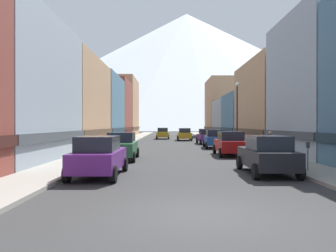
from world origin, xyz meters
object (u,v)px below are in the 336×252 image
object	(u,v)px
parking_meter_near	(309,152)
car_left_1	(123,146)
car_left_0	(100,156)
car_right_1	(232,143)
pedestrian_0	(271,144)
potted_plant_0	(270,145)
streetlamp_right	(239,105)
car_driving_0	(186,134)
car_driving_1	(164,133)
car_right_0	(269,155)
car_right_3	(208,136)
car_right_2	(216,139)

from	to	relation	value
parking_meter_near	car_left_1	bearing A→B (deg)	147.27
car_left_0	parking_meter_near	xyz separation A→B (m)	(9.55, 0.86, 0.11)
car_right_1	pedestrian_0	world-z (taller)	pedestrian_0
potted_plant_0	streetlamp_right	xyz separation A→B (m)	(-1.65, 3.65, 3.26)
pedestrian_0	car_right_1	bearing A→B (deg)	147.74
car_driving_0	car_driving_1	xyz separation A→B (m)	(-3.20, 5.20, 0.00)
potted_plant_0	car_right_0	bearing A→B (deg)	-107.25
car_left_1	car_driving_1	size ratio (longest dim) A/B	1.01
car_right_3	car_driving_1	distance (m)	14.70
car_right_2	car_driving_1	distance (m)	21.19
car_right_3	parking_meter_near	xyz separation A→B (m)	(1.95, -23.57, 0.11)
car_right_0	car_right_3	distance (m)	23.74
parking_meter_near	pedestrian_0	world-z (taller)	pedestrian_0
car_right_2	car_driving_1	bearing A→B (deg)	104.76
car_right_0	car_right_2	world-z (taller)	same
car_right_1	pedestrian_0	bearing A→B (deg)	-32.26
car_left_0	car_driving_1	world-z (taller)	same
pedestrian_0	car_driving_1	bearing A→B (deg)	104.70
streetlamp_right	car_right_1	bearing A→B (deg)	-107.48
car_left_1	car_left_0	bearing A→B (deg)	-89.99
car_left_1	parking_meter_near	world-z (taller)	car_left_1
potted_plant_0	car_right_2	bearing A→B (deg)	115.85
car_left_0	car_driving_1	bearing A→B (deg)	86.69
car_left_0	parking_meter_near	bearing A→B (deg)	5.17
car_left_1	car_right_3	size ratio (longest dim) A/B	0.99
car_right_1	parking_meter_near	world-z (taller)	car_right_1
car_right_2	car_driving_0	distance (m)	15.45
car_driving_0	streetlamp_right	xyz separation A→B (m)	(3.75, -18.25, 3.09)
car_left_1	car_right_2	world-z (taller)	same
car_right_0	parking_meter_near	size ratio (longest dim) A/B	3.33
pedestrian_0	car_left_1	bearing A→B (deg)	-173.29
car_right_1	car_right_3	distance (m)	14.70
car_left_1	car_right_0	size ratio (longest dim) A/B	1.00
car_right_0	potted_plant_0	distance (m)	10.79
streetlamp_right	car_left_0	bearing A→B (deg)	-121.98
car_driving_0	pedestrian_0	world-z (taller)	pedestrian_0
car_right_2	parking_meter_near	distance (m)	16.86
car_left_1	pedestrian_0	size ratio (longest dim) A/B	2.61
car_driving_0	car_left_1	bearing A→B (deg)	-101.78
car_left_1	car_right_2	xyz separation A→B (m)	(7.60, 10.61, 0.00)
car_left_1	car_driving_1	xyz separation A→B (m)	(2.20, 31.10, 0.00)
parking_meter_near	car_right_1	bearing A→B (deg)	102.41
car_left_1	car_right_3	xyz separation A→B (m)	(7.60, 17.43, 0.00)
car_right_0	car_right_2	bearing A→B (deg)	90.00
car_right_0	pedestrian_0	distance (m)	7.88
parking_meter_near	pedestrian_0	xyz separation A→B (m)	(0.50, 7.32, -0.08)
car_right_0	potted_plant_0	size ratio (longest dim) A/B	4.38
potted_plant_0	pedestrian_0	xyz separation A→B (m)	(-0.75, -2.82, 0.22)
car_left_0	car_right_2	distance (m)	19.18
car_right_0	pedestrian_0	size ratio (longest dim) A/B	2.60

